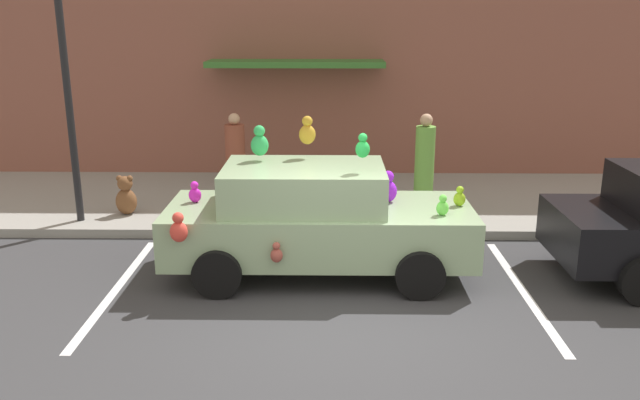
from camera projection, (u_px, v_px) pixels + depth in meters
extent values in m
plane|color=#38383A|center=(345.00, 324.00, 7.73)|extent=(60.00, 60.00, 0.00)
cube|color=gray|center=(339.00, 201.00, 12.52)|extent=(24.00, 4.00, 0.15)
cube|color=brown|center=(339.00, 30.00, 13.73)|extent=(24.00, 0.30, 6.40)
cube|color=#38722D|center=(296.00, 63.00, 13.39)|extent=(3.60, 1.10, 0.12)
cube|color=silver|center=(523.00, 290.00, 8.66)|extent=(0.12, 3.60, 0.01)
cube|color=silver|center=(117.00, 288.00, 8.74)|extent=(0.12, 3.60, 0.01)
cube|color=#93B084|center=(319.00, 230.00, 9.08)|extent=(4.19, 1.66, 0.68)
cube|color=#93B084|center=(304.00, 186.00, 8.91)|extent=(2.18, 1.46, 0.56)
cylinder|color=black|center=(406.00, 233.00, 9.94)|extent=(0.64, 0.22, 0.64)
cylinder|color=black|center=(420.00, 275.00, 8.35)|extent=(0.64, 0.22, 0.64)
cylinder|color=black|center=(235.00, 232.00, 9.98)|extent=(0.64, 0.22, 0.64)
cylinder|color=black|center=(217.00, 274.00, 8.39)|extent=(0.64, 0.22, 0.64)
ellipsoid|color=gold|center=(307.00, 134.00, 9.26)|extent=(0.23, 0.19, 0.28)
sphere|color=gold|center=(307.00, 121.00, 9.21)|extent=(0.15, 0.15, 0.15)
ellipsoid|color=#E24236|center=(179.00, 232.00, 8.14)|extent=(0.22, 0.18, 0.26)
sphere|color=#E24236|center=(178.00, 218.00, 8.09)|extent=(0.14, 0.14, 0.14)
ellipsoid|color=#F225D8|center=(195.00, 195.00, 9.14)|extent=(0.18, 0.14, 0.21)
sphere|color=#F225D8|center=(194.00, 185.00, 9.10)|extent=(0.11, 0.11, 0.11)
ellipsoid|color=#6CE74D|center=(442.00, 208.00, 8.55)|extent=(0.16, 0.13, 0.19)
sphere|color=#6CE74D|center=(443.00, 198.00, 8.51)|extent=(0.10, 0.10, 0.10)
ellipsoid|color=#3FC1E7|center=(263.00, 206.00, 8.58)|extent=(0.20, 0.17, 0.24)
sphere|color=#3FC1E7|center=(262.00, 193.00, 8.53)|extent=(0.13, 0.13, 0.13)
ellipsoid|color=#32B95B|center=(260.00, 145.00, 9.11)|extent=(0.25, 0.20, 0.29)
sphere|color=#32B95B|center=(259.00, 131.00, 9.05)|extent=(0.16, 0.16, 0.16)
ellipsoid|color=green|center=(363.00, 149.00, 8.41)|extent=(0.19, 0.15, 0.22)
sphere|color=green|center=(363.00, 138.00, 8.37)|extent=(0.12, 0.12, 0.12)
ellipsoid|color=#9C20F1|center=(388.00, 191.00, 9.14)|extent=(0.26, 0.21, 0.31)
sphere|color=#9C20F1|center=(388.00, 177.00, 9.08)|extent=(0.17, 0.17, 0.17)
ellipsoid|color=#A0493D|center=(277.00, 255.00, 8.24)|extent=(0.16, 0.13, 0.18)
sphere|color=#A0493D|center=(276.00, 246.00, 8.20)|extent=(0.10, 0.10, 0.10)
ellipsoid|color=#43A8E6|center=(241.00, 194.00, 9.13)|extent=(0.19, 0.16, 0.23)
sphere|color=#43A8E6|center=(240.00, 183.00, 9.09)|extent=(0.12, 0.12, 0.12)
ellipsoid|color=#92C61F|center=(459.00, 199.00, 8.96)|extent=(0.16, 0.13, 0.19)
sphere|color=#92C61F|center=(460.00, 190.00, 8.93)|extent=(0.10, 0.10, 0.10)
cylinder|color=black|center=(592.00, 237.00, 9.78)|extent=(0.64, 0.22, 0.64)
ellipsoid|color=brown|center=(126.00, 202.00, 11.39)|extent=(0.37, 0.30, 0.46)
sphere|color=brown|center=(125.00, 183.00, 11.30)|extent=(0.26, 0.26, 0.26)
sphere|color=brown|center=(119.00, 178.00, 11.28)|extent=(0.11, 0.11, 0.11)
sphere|color=brown|center=(130.00, 178.00, 11.28)|extent=(0.11, 0.11, 0.11)
cylinder|color=black|center=(70.00, 111.00, 10.61)|extent=(0.12, 0.12, 3.70)
cylinder|color=brown|center=(236.00, 162.00, 12.20)|extent=(0.37, 0.37, 1.42)
sphere|color=tan|center=(234.00, 119.00, 11.97)|extent=(0.21, 0.21, 0.21)
cylinder|color=#69A541|center=(424.00, 169.00, 11.48)|extent=(0.34, 0.34, 1.51)
sphere|color=tan|center=(426.00, 120.00, 11.24)|extent=(0.22, 0.22, 0.22)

